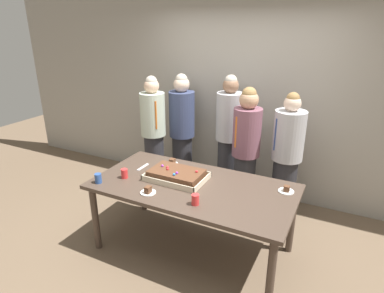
{
  "coord_description": "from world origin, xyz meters",
  "views": [
    {
      "loc": [
        1.32,
        -2.63,
        2.32
      ],
      "look_at": [
        -0.09,
        0.15,
        1.13
      ],
      "focal_mm": 30.7,
      "sensor_mm": 36.0,
      "label": 1
    }
  ],
  "objects": [
    {
      "name": "person_green_shirt_behind",
      "position": [
        -0.79,
        1.22,
        0.87
      ],
      "size": [
        0.35,
        0.35,
        1.67
      ],
      "rotation": [
        0.0,
        0.0,
        -1.12
      ],
      "color": "#28282D",
      "rests_on": "ground_plane"
    },
    {
      "name": "plated_slice_far_left",
      "position": [
        0.87,
        0.28,
        0.8
      ],
      "size": [
        0.15,
        0.15,
        0.07
      ],
      "color": "white",
      "rests_on": "party_table"
    },
    {
      "name": "cake_server_utensil",
      "position": [
        -0.7,
        0.13,
        0.78
      ],
      "size": [
        0.03,
        0.2,
        0.01
      ],
      "primitive_type": "cube",
      "color": "silver",
      "rests_on": "party_table"
    },
    {
      "name": "drink_cup_far_end",
      "position": [
        0.19,
        -0.32,
        0.83
      ],
      "size": [
        0.07,
        0.07,
        0.1
      ],
      "primitive_type": "cylinder",
      "color": "red",
      "rests_on": "party_table"
    },
    {
      "name": "drink_cup_middle",
      "position": [
        -0.71,
        -0.18,
        0.83
      ],
      "size": [
        0.07,
        0.07,
        0.1
      ],
      "primitive_type": "cylinder",
      "color": "red",
      "rests_on": "party_table"
    },
    {
      "name": "interior_back_panel",
      "position": [
        0.0,
        1.6,
        1.5
      ],
      "size": [
        8.0,
        0.12,
        3.0
      ],
      "primitive_type": "cube",
      "color": "#9E998E",
      "rests_on": "ground_plane"
    },
    {
      "name": "party_table",
      "position": [
        0.0,
        0.0,
        0.7
      ],
      "size": [
        2.03,
        1.04,
        0.78
      ],
      "color": "#47382D",
      "rests_on": "ground_plane"
    },
    {
      "name": "person_serving_front",
      "position": [
        0.71,
        1.03,
        0.82
      ],
      "size": [
        0.36,
        0.36,
        1.6
      ],
      "rotation": [
        0.0,
        0.0,
        -2.32
      ],
      "color": "#28282D",
      "rests_on": "ground_plane"
    },
    {
      "name": "plated_slice_near_left",
      "position": [
        -0.44,
        0.35,
        0.8
      ],
      "size": [
        0.15,
        0.15,
        0.07
      ],
      "color": "white",
      "rests_on": "party_table"
    },
    {
      "name": "drink_cup_nearest",
      "position": [
        -0.88,
        -0.39,
        0.83
      ],
      "size": [
        0.07,
        0.07,
        0.1
      ],
      "primitive_type": "cylinder",
      "color": "#2D5199",
      "rests_on": "party_table"
    },
    {
      "name": "person_striped_tie_right",
      "position": [
        0.26,
        0.89,
        0.86
      ],
      "size": [
        0.33,
        0.33,
        1.64
      ],
      "rotation": [
        0.0,
        0.0,
        -2.08
      ],
      "color": "#28282D",
      "rests_on": "ground_plane"
    },
    {
      "name": "ground_plane",
      "position": [
        0.0,
        0.0,
        0.0
      ],
      "size": [
        12.0,
        12.0,
        0.0
      ],
      "primitive_type": "plane",
      "color": "brown"
    },
    {
      "name": "person_left_edge_reaching",
      "position": [
        -0.08,
        1.21,
        0.89
      ],
      "size": [
        0.34,
        0.34,
        1.71
      ],
      "rotation": [
        0.0,
        0.0,
        -1.68
      ],
      "color": "#28282D",
      "rests_on": "ground_plane"
    },
    {
      "name": "sheet_cake",
      "position": [
        -0.21,
        0.04,
        0.82
      ],
      "size": [
        0.61,
        0.41,
        0.12
      ],
      "color": "beige",
      "rests_on": "party_table"
    },
    {
      "name": "plated_slice_near_right",
      "position": [
        -0.31,
        -0.34,
        0.8
      ],
      "size": [
        0.15,
        0.15,
        0.07
      ],
      "color": "white",
      "rests_on": "party_table"
    },
    {
      "name": "person_far_right_suit",
      "position": [
        -1.0,
        0.83,
        0.88
      ],
      "size": [
        0.32,
        0.32,
        1.69
      ],
      "rotation": [
        0.0,
        0.0,
        -0.78
      ],
      "color": "#28282D",
      "rests_on": "ground_plane"
    }
  ]
}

